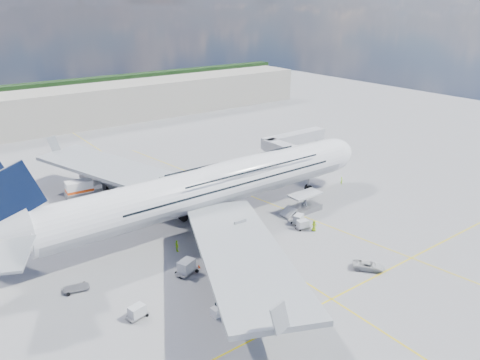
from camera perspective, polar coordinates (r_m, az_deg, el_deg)
ground at (r=79.26m, az=0.38°, el=-7.59°), size 300.00×300.00×0.00m
taxi_line_main at (r=79.26m, az=0.38°, el=-7.59°), size 0.25×220.00×0.01m
taxi_line_cross at (r=66.79m, az=11.10°, el=-14.04°), size 120.00×0.25×0.01m
taxi_line_diag at (r=94.15m, az=3.53°, el=-2.81°), size 14.16×99.06×0.01m
airliner at (r=83.92m, az=-3.58°, el=-0.77°), size 77.26×79.15×23.71m
jet_bridge at (r=109.39m, az=6.28°, el=4.35°), size 18.80×12.10×8.50m
cargo_loader at (r=90.63m, az=7.80°, el=-3.09°), size 8.53×3.20×3.67m
terminal at (r=159.50m, az=-20.85°, el=8.06°), size 180.00×16.00×12.00m
tree_line at (r=214.72m, az=-14.02°, el=11.27°), size 160.00×6.00×8.00m
dolly_row_a at (r=63.22m, az=-12.45°, el=-15.38°), size 2.97×1.99×1.73m
dolly_row_b at (r=70.77m, az=-6.55°, el=-10.44°), size 3.86×2.99×2.17m
dolly_row_c at (r=76.59m, az=-3.79°, el=-7.97°), size 2.83×1.85×1.66m
dolly_back at (r=70.91m, az=-19.32°, el=-12.30°), size 3.74×2.64×0.50m
dolly_nose_far at (r=84.02m, az=7.64°, el=-5.37°), size 2.81×1.92×1.63m
dolly_nose_near at (r=85.80m, az=7.14°, el=-4.72°), size 3.14×2.48×1.76m
baggage_tug at (r=62.65m, az=-2.42°, el=-15.46°), size 2.67×1.44×1.61m
catering_truck_inner at (r=99.94m, az=-18.60°, el=-1.23°), size 7.26×3.16×4.24m
catering_truck_outer at (r=104.91m, az=-16.90°, el=0.07°), size 8.22×6.39×4.52m
service_van at (r=74.17m, az=15.39°, el=-10.01°), size 4.63×4.94×1.29m
crew_nose at (r=105.57m, az=12.29°, el=-0.08°), size 0.72×0.60×1.69m
crew_loader at (r=94.30m, az=7.98°, el=-2.29°), size 1.21×1.17×1.96m
crew_wing at (r=76.73m, az=-7.69°, el=-7.98°), size 0.64×1.23×2.00m
crew_van at (r=83.51m, az=9.03°, el=-5.53°), size 1.11×1.17×2.01m
crew_tug at (r=66.73m, az=0.56°, el=-12.71°), size 1.29×0.98×1.77m
cone_nose at (r=109.14m, az=8.94°, el=0.55°), size 0.50×0.50×0.63m
cone_wing_left_inner at (r=99.53m, az=-11.91°, el=-1.72°), size 0.44×0.44×0.55m
cone_wing_left_outer at (r=98.46m, az=-21.03°, el=-3.00°), size 0.39×0.39×0.50m
cone_wing_right_inner at (r=72.41m, az=-5.05°, el=-10.41°), size 0.46×0.46×0.58m
cone_wing_right_outer at (r=62.92m, az=6.83°, el=-15.95°), size 0.40×0.40×0.51m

